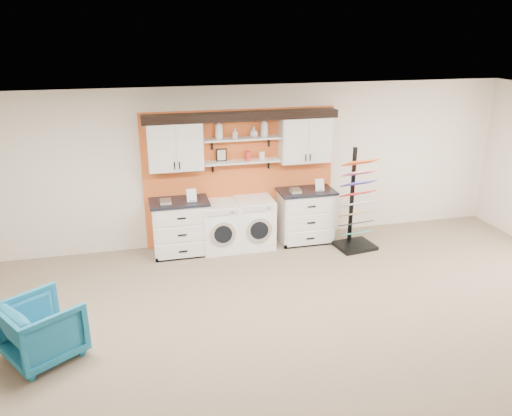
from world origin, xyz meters
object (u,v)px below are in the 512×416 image
object	(u,v)px
sample_rack	(356,218)
armchair	(42,329)
base_cabinet_left	(180,227)
base_cabinet_right	(305,216)
dryer	(255,222)
washer	(220,226)

from	to	relation	value
sample_rack	armchair	bearing A→B (deg)	-165.20
base_cabinet_left	sample_rack	bearing A→B (deg)	-9.10
sample_rack	base_cabinet_right	bearing A→B (deg)	139.75
base_cabinet_left	dryer	distance (m)	1.31
dryer	sample_rack	size ratio (longest dim) A/B	0.50
base_cabinet_right	base_cabinet_left	bearing A→B (deg)	180.00
base_cabinet_left	armchair	size ratio (longest dim) A/B	1.22
base_cabinet_left	armchair	world-z (taller)	base_cabinet_left
sample_rack	armchair	xyz separation A→B (m)	(-4.90, -2.05, -0.19)
base_cabinet_left	washer	bearing A→B (deg)	-0.28
base_cabinet_right	dryer	world-z (taller)	base_cabinet_right
base_cabinet_right	armchair	distance (m)	4.85
base_cabinet_right	washer	bearing A→B (deg)	-179.88
base_cabinet_left	base_cabinet_right	distance (m)	2.26
base_cabinet_left	washer	distance (m)	0.68
washer	dryer	distance (m)	0.63
sample_rack	armchair	size ratio (longest dim) A/B	2.21
base_cabinet_right	sample_rack	size ratio (longest dim) A/B	0.56
base_cabinet_right	armchair	xyz separation A→B (m)	(-4.13, -2.53, -0.12)
base_cabinet_left	dryer	size ratio (longest dim) A/B	1.11
dryer	sample_rack	world-z (taller)	sample_rack
base_cabinet_left	dryer	world-z (taller)	base_cabinet_left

